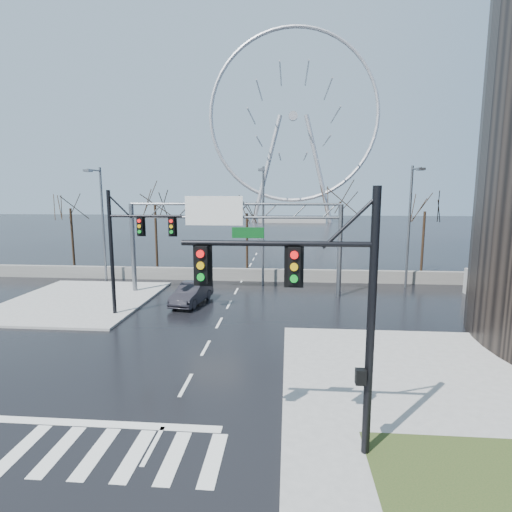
# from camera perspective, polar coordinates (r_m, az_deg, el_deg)

# --- Properties ---
(ground) EXTENTS (260.00, 260.00, 0.00)m
(ground) POSITION_cam_1_polar(r_m,az_deg,el_deg) (17.48, -10.00, -17.68)
(ground) COLOR black
(ground) RESTS_ON ground
(sidewalk_right_ext) EXTENTS (12.00, 10.00, 0.15)m
(sidewalk_right_ext) POSITION_cam_1_polar(r_m,az_deg,el_deg) (19.65, 22.40, -14.90)
(sidewalk_right_ext) COLOR gray
(sidewalk_right_ext) RESTS_ON ground
(sidewalk_far) EXTENTS (10.00, 12.00, 0.15)m
(sidewalk_far) POSITION_cam_1_polar(r_m,az_deg,el_deg) (31.98, -23.89, -5.82)
(sidewalk_far) COLOR gray
(sidewalk_far) RESTS_ON ground
(grass_strip) EXTENTS (5.00, 4.00, 0.02)m
(grass_strip) POSITION_cam_1_polar(r_m,az_deg,el_deg) (13.56, 27.86, -26.46)
(grass_strip) COLOR #263B18
(grass_strip) RESTS_ON sidewalk_near
(barrier_wall) EXTENTS (52.00, 0.50, 1.10)m
(barrier_wall) POSITION_cam_1_polar(r_m,az_deg,el_deg) (36.07, -2.02, -2.66)
(barrier_wall) COLOR slate
(barrier_wall) RESTS_ON ground
(signal_mast_near) EXTENTS (5.52, 0.41, 8.00)m
(signal_mast_near) POSITION_cam_1_polar(r_m,az_deg,el_deg) (11.48, 9.60, -5.92)
(signal_mast_near) COLOR black
(signal_mast_near) RESTS_ON ground
(signal_mast_far) EXTENTS (4.72, 0.41, 8.00)m
(signal_mast_far) POSITION_cam_1_polar(r_m,az_deg,el_deg) (26.22, -17.81, 2.02)
(signal_mast_far) COLOR black
(signal_mast_far) RESTS_ON ground
(sign_gantry) EXTENTS (16.36, 0.40, 7.60)m
(sign_gantry) POSITION_cam_1_polar(r_m,az_deg,el_deg) (30.50, -3.87, 4.00)
(sign_gantry) COLOR slate
(sign_gantry) RESTS_ON ground
(streetlight_left) EXTENTS (0.50, 2.55, 10.00)m
(streetlight_left) POSITION_cam_1_polar(r_m,az_deg,el_deg) (37.01, -21.29, 5.37)
(streetlight_left) COLOR slate
(streetlight_left) RESTS_ON ground
(streetlight_mid) EXTENTS (0.50, 2.55, 10.00)m
(streetlight_mid) POSITION_cam_1_polar(r_m,az_deg,el_deg) (33.38, 0.99, 5.65)
(streetlight_mid) COLOR slate
(streetlight_mid) RESTS_ON ground
(streetlight_right) EXTENTS (0.50, 2.55, 10.00)m
(streetlight_right) POSITION_cam_1_polar(r_m,az_deg,el_deg) (34.74, 21.24, 5.18)
(streetlight_right) COLOR slate
(streetlight_right) RESTS_ON ground
(tree_far_left) EXTENTS (3.50, 3.50, 7.00)m
(tree_far_left) POSITION_cam_1_polar(r_m,az_deg,el_deg) (44.98, -24.94, 5.27)
(tree_far_left) COLOR black
(tree_far_left) RESTS_ON ground
(tree_left) EXTENTS (3.75, 3.75, 7.50)m
(tree_left) POSITION_cam_1_polar(r_m,az_deg,el_deg) (40.81, -14.20, 6.10)
(tree_left) COLOR black
(tree_left) RESTS_ON ground
(tree_center) EXTENTS (3.25, 3.25, 6.50)m
(tree_center) POSITION_cam_1_polar(r_m,az_deg,el_deg) (39.90, -1.30, 5.16)
(tree_center) COLOR black
(tree_center) RESTS_ON ground
(tree_right) EXTENTS (3.90, 3.90, 7.80)m
(tree_right) POSITION_cam_1_polar(r_m,az_deg,el_deg) (38.93, 11.91, 6.42)
(tree_right) COLOR black
(tree_right) RESTS_ON ground
(tree_far_right) EXTENTS (3.40, 3.40, 6.80)m
(tree_far_right) POSITION_cam_1_polar(r_m,az_deg,el_deg) (41.23, 22.93, 4.92)
(tree_far_right) COLOR black
(tree_far_right) RESTS_ON ground
(ferris_wheel) EXTENTS (45.00, 6.00, 50.91)m
(ferris_wheel) POSITION_cam_1_polar(r_m,az_deg,el_deg) (111.62, 5.31, 18.34)
(ferris_wheel) COLOR gray
(ferris_wheel) RESTS_ON ground
(car) EXTENTS (2.35, 4.81, 1.52)m
(car) POSITION_cam_1_polar(r_m,az_deg,el_deg) (28.87, -9.18, -5.29)
(car) COLOR black
(car) RESTS_ON ground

